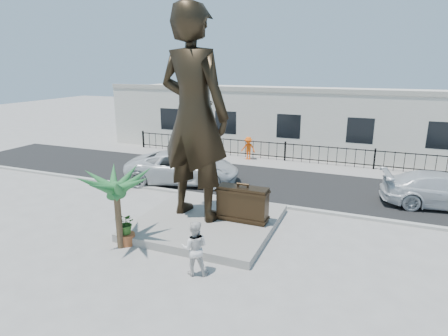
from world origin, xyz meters
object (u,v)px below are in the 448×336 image
Objects in this scene: suitcase at (243,204)px; car_white at (183,167)px; statue at (194,115)px; tourist at (195,248)px.

suitcase reaches higher than car_white.
statue is 6.42m from car_white.
car_white is at bearing 138.95° from suitcase.
statue is 4.69× the size of tourist.
statue reaches higher than tourist.
tourist is at bearing -165.18° from car_white.
suitcase is 0.33× the size of car_white.
tourist is 9.29m from car_white.
statue is 1.35× the size of car_white.
statue reaches higher than car_white.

